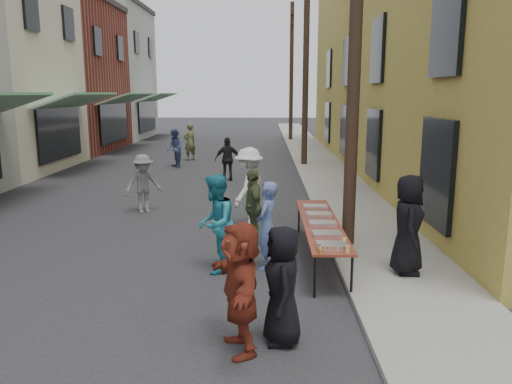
{
  "coord_description": "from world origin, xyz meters",
  "views": [
    {
      "loc": [
        2.55,
        -7.07,
        3.19
      ],
      "look_at": [
        2.38,
        2.44,
        1.3
      ],
      "focal_mm": 35.0,
      "sensor_mm": 36.0,
      "label": 1
    }
  ],
  "objects_px": {
    "utility_pole_far": "(291,73)",
    "utility_pole_mid": "(306,62)",
    "guest_front_c": "(215,223)",
    "server": "(408,224)",
    "utility_pole_near": "(356,24)",
    "catering_tray_sausage": "(332,246)",
    "guest_front_a": "(282,285)",
    "serving_table": "(321,224)"
  },
  "relations": [
    {
      "from": "utility_pole_far",
      "to": "utility_pole_mid",
      "type": "bearing_deg",
      "value": -90.0
    },
    {
      "from": "utility_pole_far",
      "to": "guest_front_c",
      "type": "distance_m",
      "value": 25.82
    },
    {
      "from": "utility_pole_mid",
      "to": "server",
      "type": "height_order",
      "value": "utility_pole_mid"
    },
    {
      "from": "utility_pole_near",
      "to": "guest_front_c",
      "type": "distance_m",
      "value": 4.69
    },
    {
      "from": "utility_pole_mid",
      "to": "server",
      "type": "bearing_deg",
      "value": -86.96
    },
    {
      "from": "catering_tray_sausage",
      "to": "server",
      "type": "relative_size",
      "value": 0.29
    },
    {
      "from": "utility_pole_far",
      "to": "catering_tray_sausage",
      "type": "relative_size",
      "value": 18.0
    },
    {
      "from": "utility_pole_near",
      "to": "utility_pole_mid",
      "type": "distance_m",
      "value": 12.0
    },
    {
      "from": "utility_pole_near",
      "to": "guest_front_a",
      "type": "bearing_deg",
      "value": -110.5
    },
    {
      "from": "utility_pole_near",
      "to": "utility_pole_far",
      "type": "bearing_deg",
      "value": 90.0
    },
    {
      "from": "utility_pole_far",
      "to": "server",
      "type": "height_order",
      "value": "utility_pole_far"
    },
    {
      "from": "utility_pole_mid",
      "to": "guest_front_a",
      "type": "relative_size",
      "value": 5.77
    },
    {
      "from": "serving_table",
      "to": "guest_front_a",
      "type": "xyz_separation_m",
      "value": [
        -0.85,
        -3.32,
        0.07
      ]
    },
    {
      "from": "utility_pole_near",
      "to": "server",
      "type": "distance_m",
      "value": 4.0
    },
    {
      "from": "utility_pole_far",
      "to": "serving_table",
      "type": "bearing_deg",
      "value": -91.53
    },
    {
      "from": "utility_pole_mid",
      "to": "guest_front_c",
      "type": "xyz_separation_m",
      "value": [
        -2.63,
        -13.43,
        -3.61
      ]
    },
    {
      "from": "guest_front_c",
      "to": "utility_pole_near",
      "type": "bearing_deg",
      "value": 124.27
    },
    {
      "from": "utility_pole_mid",
      "to": "catering_tray_sausage",
      "type": "relative_size",
      "value": 18.0
    },
    {
      "from": "serving_table",
      "to": "guest_front_a",
      "type": "distance_m",
      "value": 3.43
    },
    {
      "from": "guest_front_c",
      "to": "catering_tray_sausage",
      "type": "bearing_deg",
      "value": 69.69
    },
    {
      "from": "serving_table",
      "to": "guest_front_a",
      "type": "height_order",
      "value": "guest_front_a"
    },
    {
      "from": "guest_front_a",
      "to": "server",
      "type": "xyz_separation_m",
      "value": [
        2.25,
        2.34,
        0.19
      ]
    },
    {
      "from": "guest_front_a",
      "to": "guest_front_c",
      "type": "height_order",
      "value": "guest_front_c"
    },
    {
      "from": "utility_pole_near",
      "to": "utility_pole_mid",
      "type": "bearing_deg",
      "value": 90.0
    },
    {
      "from": "utility_pole_near",
      "to": "serving_table",
      "type": "height_order",
      "value": "utility_pole_near"
    },
    {
      "from": "utility_pole_mid",
      "to": "catering_tray_sausage",
      "type": "distance_m",
      "value": 14.88
    },
    {
      "from": "serving_table",
      "to": "catering_tray_sausage",
      "type": "relative_size",
      "value": 8.0
    },
    {
      "from": "guest_front_c",
      "to": "guest_front_a",
      "type": "bearing_deg",
      "value": 28.63
    },
    {
      "from": "utility_pole_near",
      "to": "server",
      "type": "relative_size",
      "value": 5.18
    },
    {
      "from": "utility_pole_near",
      "to": "server",
      "type": "bearing_deg",
      "value": -67.04
    },
    {
      "from": "serving_table",
      "to": "server",
      "type": "bearing_deg",
      "value": -35.16
    },
    {
      "from": "catering_tray_sausage",
      "to": "guest_front_c",
      "type": "relative_size",
      "value": 0.28
    },
    {
      "from": "catering_tray_sausage",
      "to": "guest_front_a",
      "type": "xyz_separation_m",
      "value": [
        -0.85,
        -1.67,
        -0.01
      ]
    },
    {
      "from": "utility_pole_far",
      "to": "guest_front_c",
      "type": "xyz_separation_m",
      "value": [
        -2.63,
        -25.43,
        -3.61
      ]
    },
    {
      "from": "serving_table",
      "to": "guest_front_c",
      "type": "bearing_deg",
      "value": -160.64
    },
    {
      "from": "server",
      "to": "guest_front_c",
      "type": "bearing_deg",
      "value": 94.74
    },
    {
      "from": "catering_tray_sausage",
      "to": "guest_front_c",
      "type": "xyz_separation_m",
      "value": [
        -1.97,
        0.96,
        0.1
      ]
    },
    {
      "from": "guest_front_a",
      "to": "guest_front_c",
      "type": "distance_m",
      "value": 2.85
    },
    {
      "from": "utility_pole_mid",
      "to": "guest_front_a",
      "type": "distance_m",
      "value": 16.55
    },
    {
      "from": "utility_pole_mid",
      "to": "server",
      "type": "xyz_separation_m",
      "value": [
        0.73,
        -13.72,
        -3.53
      ]
    },
    {
      "from": "catering_tray_sausage",
      "to": "utility_pole_mid",
      "type": "bearing_deg",
      "value": 87.36
    },
    {
      "from": "catering_tray_sausage",
      "to": "serving_table",
      "type": "bearing_deg",
      "value": 90.0
    }
  ]
}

